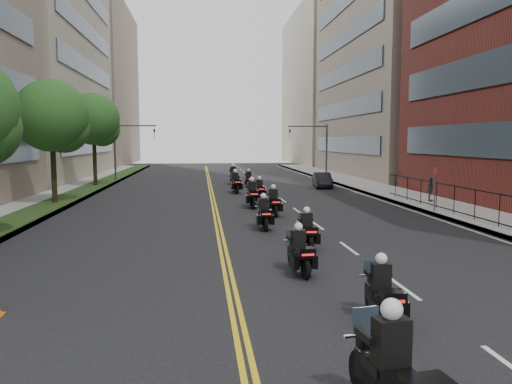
% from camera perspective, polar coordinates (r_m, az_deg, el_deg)
% --- Properties ---
extents(ground, '(160.00, 160.00, 0.00)m').
position_cam_1_polar(ground, '(8.95, 9.39, -20.66)').
color(ground, black).
rests_on(ground, ground).
extents(sidewalk_right, '(4.00, 90.00, 0.15)m').
position_cam_1_polar(sidewalk_right, '(35.87, 17.09, -0.60)').
color(sidewalk_right, gray).
rests_on(sidewalk_right, ground).
extents(sidewalk_left, '(4.00, 90.00, 0.15)m').
position_cam_1_polar(sidewalk_left, '(34.35, -22.81, -1.08)').
color(sidewalk_left, gray).
rests_on(sidewalk_left, ground).
extents(grass_strip, '(2.00, 90.00, 0.04)m').
position_cam_1_polar(grass_strip, '(34.12, -21.53, -0.92)').
color(grass_strip, '#1C3212').
rests_on(grass_strip, sidewalk_left).
extents(building_right_tan, '(15.11, 28.00, 30.00)m').
position_cam_1_polar(building_right_tan, '(61.52, 17.14, 15.99)').
color(building_right_tan, gray).
rests_on(building_right_tan, ground).
extents(building_right_far, '(15.00, 28.00, 26.00)m').
position_cam_1_polar(building_right_far, '(89.38, 9.30, 11.65)').
color(building_right_far, gray).
rests_on(building_right_far, ground).
extents(building_left_mid, '(16.11, 28.00, 34.00)m').
position_cam_1_polar(building_left_mid, '(60.51, -26.56, 17.74)').
color(building_left_mid, gray).
rests_on(building_left_mid, ground).
extents(building_left_far, '(16.00, 28.00, 26.00)m').
position_cam_1_polar(building_left_far, '(88.41, -19.62, 11.45)').
color(building_left_far, gray).
rests_on(building_left_far, ground).
extents(street_trees, '(4.40, 38.40, 7.98)m').
position_cam_1_polar(street_trees, '(27.76, -25.08, 7.73)').
color(street_trees, black).
rests_on(street_trees, ground).
extents(traffic_signal_right, '(4.09, 0.20, 5.60)m').
position_cam_1_polar(traffic_signal_right, '(51.07, 7.03, 5.56)').
color(traffic_signal_right, '#3F3F44').
rests_on(traffic_signal_right, ground).
extents(traffic_signal_left, '(4.09, 0.20, 5.60)m').
position_cam_1_polar(traffic_signal_left, '(50.23, -14.76, 5.41)').
color(traffic_signal_left, '#3F3F44').
rests_on(traffic_signal_left, ground).
extents(motorcycle_0, '(0.76, 2.48, 1.83)m').
position_cam_1_polar(motorcycle_0, '(7.54, 15.65, -20.02)').
color(motorcycle_0, black).
rests_on(motorcycle_0, ground).
extents(motorcycle_1, '(0.50, 2.10, 1.55)m').
position_cam_1_polar(motorcycle_1, '(11.44, 14.23, -11.47)').
color(motorcycle_1, black).
rests_on(motorcycle_1, ground).
extents(motorcycle_2, '(0.57, 2.08, 1.54)m').
position_cam_1_polar(motorcycle_2, '(15.13, 4.98, -7.03)').
color(motorcycle_2, black).
rests_on(motorcycle_2, ground).
extents(motorcycle_3, '(0.49, 2.09, 1.55)m').
position_cam_1_polar(motorcycle_3, '(18.60, 5.88, -4.58)').
color(motorcycle_3, black).
rests_on(motorcycle_3, ground).
extents(motorcycle_4, '(0.50, 2.19, 1.62)m').
position_cam_1_polar(motorcycle_4, '(22.52, 0.91, -2.64)').
color(motorcycle_4, black).
rests_on(motorcycle_4, ground).
extents(motorcycle_5, '(0.51, 2.24, 1.65)m').
position_cam_1_polar(motorcycle_5, '(26.54, 2.03, -1.30)').
color(motorcycle_5, black).
rests_on(motorcycle_5, ground).
extents(motorcycle_6, '(0.57, 2.45, 1.81)m').
position_cam_1_polar(motorcycle_6, '(29.73, -0.45, -0.40)').
color(motorcycle_6, black).
rests_on(motorcycle_6, ground).
extents(motorcycle_7, '(0.49, 2.12, 1.57)m').
position_cam_1_polar(motorcycle_7, '(33.79, 0.43, 0.20)').
color(motorcycle_7, black).
rests_on(motorcycle_7, ground).
extents(motorcycle_8, '(0.64, 2.45, 1.81)m').
position_cam_1_polar(motorcycle_8, '(37.99, -2.34, 0.98)').
color(motorcycle_8, black).
rests_on(motorcycle_8, ground).
extents(motorcycle_9, '(0.52, 2.20, 1.63)m').
position_cam_1_polar(motorcycle_9, '(41.83, -0.83, 1.34)').
color(motorcycle_9, black).
rests_on(motorcycle_9, ground).
extents(motorcycle_10, '(0.68, 2.54, 1.87)m').
position_cam_1_polar(motorcycle_10, '(45.45, -2.58, 1.83)').
color(motorcycle_10, black).
rests_on(motorcycle_10, ground).
extents(parked_sedan, '(1.75, 3.97, 1.27)m').
position_cam_1_polar(parked_sedan, '(42.58, 7.60, 1.36)').
color(parked_sedan, black).
rests_on(parked_sedan, ground).
extents(pedestrian_c, '(0.75, 0.97, 1.53)m').
position_cam_1_polar(pedestrian_c, '(33.33, 19.29, 0.30)').
color(pedestrian_c, '#3E3F45').
rests_on(pedestrian_c, sidewalk_right).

